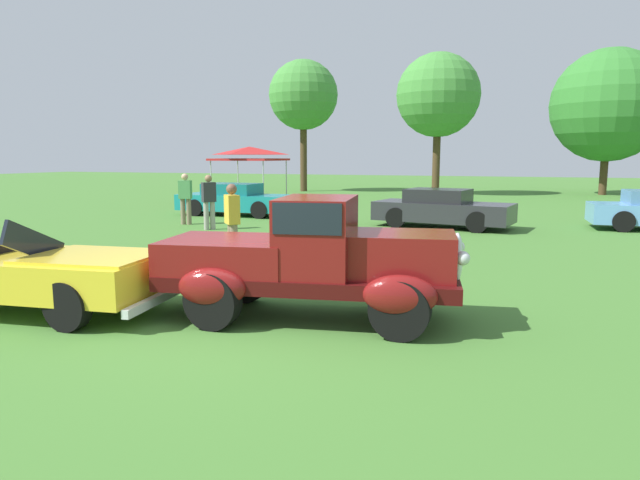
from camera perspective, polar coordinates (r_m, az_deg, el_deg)
ground_plane at (r=7.82m, az=-6.33°, el=-8.29°), size 120.00×120.00×0.00m
feature_pickup_truck at (r=7.75m, az=-0.82°, el=-1.82°), size 4.28×2.31×1.70m
neighbor_convertible at (r=9.31m, az=-27.51°, el=-2.82°), size 4.55×2.18×1.40m
show_car_teal at (r=21.84m, az=-8.57°, el=4.06°), size 4.51×1.76×1.22m
show_car_charcoal at (r=18.34m, az=12.24°, el=3.13°), size 4.52×2.43×1.22m
spectator_near_truck at (r=17.66m, az=-11.20°, el=3.99°), size 0.45×0.46×1.69m
spectator_between_cars at (r=19.19m, az=-13.50°, el=4.26°), size 0.45×0.33×1.69m
spectator_by_row at (r=11.82m, az=-8.89°, el=1.90°), size 0.45×0.46×1.69m
canopy_tent_left_field at (r=27.24m, az=-7.18°, el=8.79°), size 2.97×2.97×2.71m
treeline_far_left at (r=36.93m, az=-1.71°, el=14.44°), size 4.40×4.40×8.33m
treeline_mid_left at (r=34.25m, az=11.91°, el=14.16°), size 4.83×4.83×8.18m
treeline_center at (r=37.28m, az=27.24°, el=12.04°), size 6.47×6.47×8.40m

